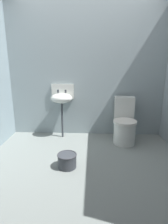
# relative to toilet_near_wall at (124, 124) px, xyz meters

# --- Properties ---
(ground_plane) EXTENTS (3.29, 2.89, 0.08)m
(ground_plane) POSITION_rel_toilet_near_wall_xyz_m (-0.69, -0.89, -0.36)
(ground_plane) COLOR gray
(wall_back) EXTENTS (3.29, 0.10, 2.46)m
(wall_back) POSITION_rel_toilet_near_wall_xyz_m (-0.69, 0.40, 0.91)
(wall_back) COLOR #8C9B9F
(wall_back) RESTS_ON ground
(toilet_near_wall) EXTENTS (0.43, 0.61, 0.78)m
(toilet_near_wall) POSITION_rel_toilet_near_wall_xyz_m (0.00, 0.00, 0.00)
(toilet_near_wall) COLOR silver
(toilet_near_wall) RESTS_ON ground
(sink) EXTENTS (0.42, 0.35, 0.99)m
(sink) POSITION_rel_toilet_near_wall_xyz_m (-1.13, 0.19, 0.43)
(sink) COLOR #373B41
(sink) RESTS_ON ground
(bucket) EXTENTS (0.27, 0.27, 0.19)m
(bucket) POSITION_rel_toilet_near_wall_xyz_m (-0.91, -0.90, -0.22)
(bucket) COLOR #373B41
(bucket) RESTS_ON ground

